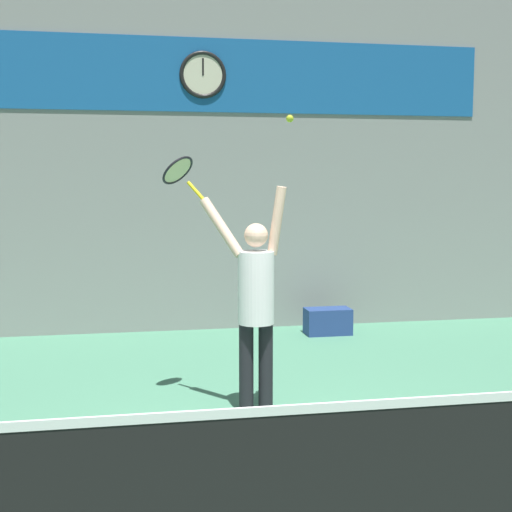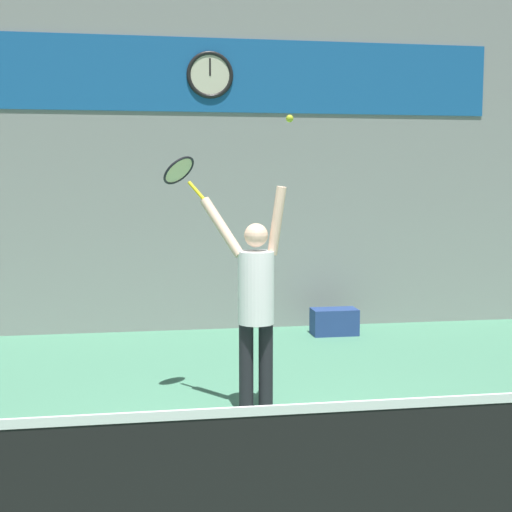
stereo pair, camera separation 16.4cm
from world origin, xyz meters
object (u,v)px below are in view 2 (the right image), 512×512
object	(u,v)px
equipment_bag	(334,322)
scoreboard_clock	(210,75)
tennis_ball	(290,119)
tennis_player	(255,298)
tennis_racket	(180,172)

from	to	relation	value
equipment_bag	scoreboard_clock	bearing A→B (deg)	159.97
equipment_bag	tennis_ball	bearing A→B (deg)	-112.22
tennis_player	equipment_bag	bearing A→B (deg)	62.80
scoreboard_clock	tennis_ball	xyz separation A→B (m)	(0.31, -3.80, -0.90)
tennis_racket	tennis_ball	distance (m)	1.15
tennis_ball	scoreboard_clock	bearing A→B (deg)	94.68
scoreboard_clock	tennis_racket	xyz separation A→B (m)	(-0.60, -3.27, -1.35)
tennis_player	tennis_ball	bearing A→B (deg)	-22.84
tennis_racket	tennis_ball	size ratio (longest dim) A/B	6.79
tennis_racket	tennis_ball	xyz separation A→B (m)	(0.91, -0.54, 0.45)
scoreboard_clock	equipment_bag	size ratio (longest dim) A/B	1.04
tennis_player	tennis_racket	bearing A→B (deg)	146.52
tennis_ball	equipment_bag	world-z (taller)	tennis_ball
tennis_racket	tennis_ball	world-z (taller)	tennis_ball
scoreboard_clock	tennis_ball	bearing A→B (deg)	-85.32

